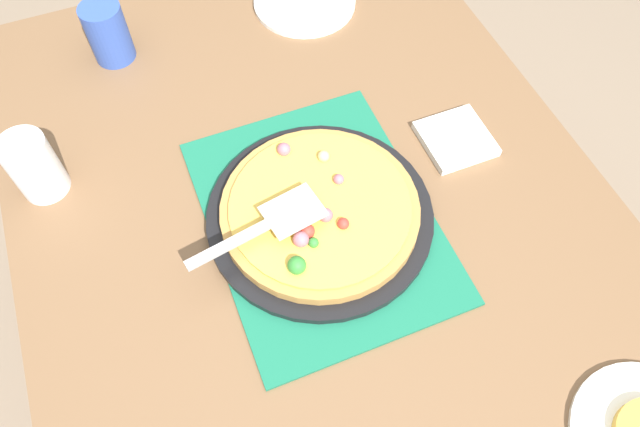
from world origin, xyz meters
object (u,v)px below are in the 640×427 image
object	(u,v)px
pizza	(320,210)
pizza_server	(267,225)
cup_far	(108,33)
napkin_stack	(456,139)
cup_near	(34,166)
pizza_pan	(320,216)
plate_side	(305,2)

from	to	relation	value
pizza	pizza_server	size ratio (longest dim) A/B	1.41
cup_far	napkin_stack	world-z (taller)	cup_far
napkin_stack	pizza	bearing A→B (deg)	-77.69
cup_near	pizza_pan	bearing A→B (deg)	60.04
napkin_stack	pizza_server	bearing A→B (deg)	-78.34
pizza_server	napkin_stack	distance (m)	0.40
plate_side	cup_near	distance (m)	0.66
pizza	cup_near	size ratio (longest dim) A/B	2.75
pizza_pan	cup_near	size ratio (longest dim) A/B	3.17
plate_side	pizza_pan	bearing A→B (deg)	-18.40
plate_side	napkin_stack	bearing A→B (deg)	14.71
pizza	pizza_server	distance (m)	0.10
plate_side	pizza	bearing A→B (deg)	-18.48
pizza	napkin_stack	distance (m)	0.30
pizza_pan	pizza	xyz separation A→B (m)	(0.00, -0.00, 0.02)
pizza	cup_near	xyz separation A→B (m)	(-0.24, -0.42, 0.03)
pizza	napkin_stack	bearing A→B (deg)	102.31
pizza	cup_far	size ratio (longest dim) A/B	2.75
pizza_server	napkin_stack	bearing A→B (deg)	101.66
cup_near	napkin_stack	world-z (taller)	cup_near
pizza	cup_near	bearing A→B (deg)	-120.10
pizza	cup_near	world-z (taller)	cup_near
plate_side	napkin_stack	xyz separation A→B (m)	(0.46, 0.12, 0.00)
cup_near	pizza_server	distance (m)	0.41
plate_side	cup_far	size ratio (longest dim) A/B	1.83
pizza_pan	pizza_server	world-z (taller)	pizza_server
cup_far	cup_near	bearing A→B (deg)	-32.97
pizza_server	cup_far	bearing A→B (deg)	-165.00
pizza_server	pizza_pan	bearing A→B (deg)	100.00
plate_side	cup_near	world-z (taller)	cup_near
plate_side	pizza_server	bearing A→B (deg)	-26.61
cup_near	napkin_stack	distance (m)	0.74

